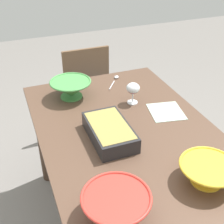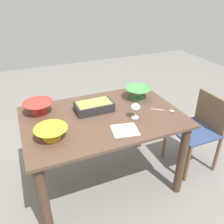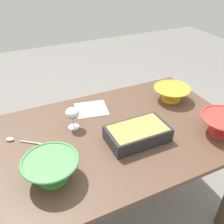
# 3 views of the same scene
# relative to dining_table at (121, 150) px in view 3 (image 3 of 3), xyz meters

# --- Properties ---
(ground_plane) EXTENTS (8.00, 8.00, 0.00)m
(ground_plane) POSITION_rel_dining_table_xyz_m (0.00, 0.00, -0.62)
(ground_plane) COLOR gray
(dining_table) EXTENTS (1.36, 0.92, 0.78)m
(dining_table) POSITION_rel_dining_table_xyz_m (0.00, 0.00, 0.00)
(dining_table) COLOR brown
(dining_table) RESTS_ON ground_plane
(wine_glass) EXTENTS (0.08, 0.08, 0.13)m
(wine_glass) POSITION_rel_dining_table_xyz_m (0.24, -0.14, 0.25)
(wine_glass) COLOR white
(wine_glass) RESTS_ON dining_table
(casserole_dish) EXTENTS (0.33, 0.19, 0.08)m
(casserole_dish) POSITION_rel_dining_table_xyz_m (-0.04, 0.11, 0.20)
(casserole_dish) COLOR #262628
(casserole_dish) RESTS_ON dining_table
(mixing_bowl) EXTENTS (0.25, 0.25, 0.09)m
(mixing_bowl) POSITION_rel_dining_table_xyz_m (-0.47, -0.16, 0.21)
(mixing_bowl) COLOR yellow
(mixing_bowl) RESTS_ON dining_table
(small_bowl) EXTENTS (0.26, 0.26, 0.11)m
(small_bowl) POSITION_rel_dining_table_xyz_m (0.45, 0.19, 0.22)
(small_bowl) COLOR #4C994C
(small_bowl) RESTS_ON dining_table
(serving_bowl) EXTENTS (0.26, 0.26, 0.11)m
(serving_bowl) POSITION_rel_dining_table_xyz_m (-0.50, 0.26, 0.21)
(serving_bowl) COLOR red
(serving_bowl) RESTS_ON dining_table
(serving_spoon) EXTENTS (0.18, 0.14, 0.01)m
(serving_spoon) POSITION_rel_dining_table_xyz_m (0.57, -0.15, 0.16)
(serving_spoon) COLOR silver
(serving_spoon) RESTS_ON dining_table
(napkin) EXTENTS (0.23, 0.22, 0.00)m
(napkin) POSITION_rel_dining_table_xyz_m (0.08, -0.28, 0.15)
(napkin) COLOR #B2CCB7
(napkin) RESTS_ON dining_table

